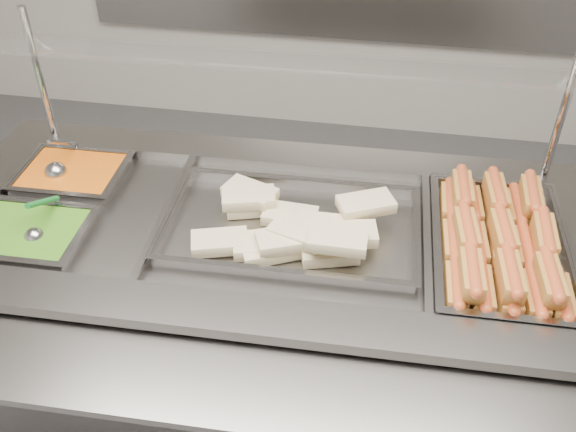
% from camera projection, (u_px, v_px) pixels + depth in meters
% --- Properties ---
extents(steam_counter, '(1.97, 0.90, 0.93)m').
position_uv_depth(steam_counter, '(273.00, 330.00, 2.13)').
color(steam_counter, slate).
rests_on(steam_counter, ground).
extents(tray_rail, '(1.87, 0.43, 0.05)m').
position_uv_depth(tray_rail, '(231.00, 381.00, 1.47)').
color(tray_rail, gray).
rests_on(tray_rail, steam_counter).
extents(sneeze_guard, '(1.72, 0.34, 0.46)m').
position_uv_depth(sneeze_guard, '(282.00, 65.00, 1.78)').
color(sneeze_guard, silver).
rests_on(sneeze_guard, steam_counter).
extents(pan_hotdogs, '(0.37, 0.58, 0.10)m').
position_uv_depth(pan_hotdogs, '(498.00, 255.00, 1.79)').
color(pan_hotdogs, gray).
rests_on(pan_hotdogs, steam_counter).
extents(pan_wraps, '(0.71, 0.43, 0.07)m').
position_uv_depth(pan_wraps, '(292.00, 230.00, 1.85)').
color(pan_wraps, gray).
rests_on(pan_wraps, steam_counter).
extents(pan_beans, '(0.32, 0.26, 0.10)m').
position_uv_depth(pan_beans, '(74.00, 182.00, 2.07)').
color(pan_beans, gray).
rests_on(pan_beans, steam_counter).
extents(pan_peas, '(0.32, 0.26, 0.10)m').
position_uv_depth(pan_peas, '(31.00, 242.00, 1.83)').
color(pan_peas, gray).
rests_on(pan_peas, steam_counter).
extents(hotdogs_in_buns, '(0.32, 0.54, 0.12)m').
position_uv_depth(hotdogs_in_buns, '(498.00, 242.00, 1.76)').
color(hotdogs_in_buns, '#9B5920').
rests_on(hotdogs_in_buns, pan_hotdogs).
extents(tortilla_wraps, '(0.56, 0.35, 0.10)m').
position_uv_depth(tortilla_wraps, '(292.00, 228.00, 1.80)').
color(tortilla_wraps, '#CBB488').
rests_on(tortilla_wraps, pan_wraps).
extents(ladle, '(0.07, 0.20, 0.15)m').
position_uv_depth(ladle, '(57.00, 171.00, 2.03)').
color(ladle, '#A6A6AB').
rests_on(ladle, pan_beans).
extents(serving_spoon, '(0.06, 0.19, 0.14)m').
position_uv_depth(serving_spoon, '(36.00, 231.00, 1.79)').
color(serving_spoon, '#A6A6AB').
rests_on(serving_spoon, pan_peas).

